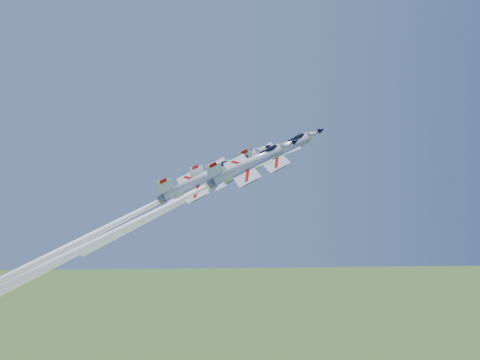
{
  "coord_description": "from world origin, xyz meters",
  "views": [
    {
      "loc": [
        -3.2,
        -98.09,
        116.35
      ],
      "look_at": [
        0.0,
        0.0,
        104.44
      ],
      "focal_mm": 40.0,
      "sensor_mm": 36.0,
      "label": 1
    }
  ],
  "objects_px": {
    "jet_lead": "(211,186)",
    "jet_left": "(123,220)",
    "jet_slot": "(78,242)",
    "jet_right": "(149,215)"
  },
  "relations": [
    {
      "from": "jet_lead",
      "to": "jet_left",
      "type": "height_order",
      "value": "jet_lead"
    },
    {
      "from": "jet_slot",
      "to": "jet_right",
      "type": "bearing_deg",
      "value": 43.37
    },
    {
      "from": "jet_slot",
      "to": "jet_lead",
      "type": "bearing_deg",
      "value": 83.97
    },
    {
      "from": "jet_left",
      "to": "jet_right",
      "type": "height_order",
      "value": "jet_right"
    },
    {
      "from": "jet_lead",
      "to": "jet_slot",
      "type": "xyz_separation_m",
      "value": [
        -24.05,
        -4.0,
        -9.58
      ]
    },
    {
      "from": "jet_right",
      "to": "jet_slot",
      "type": "bearing_deg",
      "value": -136.63
    },
    {
      "from": "jet_lead",
      "to": "jet_right",
      "type": "height_order",
      "value": "jet_lead"
    },
    {
      "from": "jet_right",
      "to": "jet_slot",
      "type": "xyz_separation_m",
      "value": [
        -14.01,
        8.47,
        -6.34
      ]
    },
    {
      "from": "jet_lead",
      "to": "jet_slot",
      "type": "relative_size",
      "value": 0.73
    },
    {
      "from": "jet_left",
      "to": "jet_slot",
      "type": "height_order",
      "value": "jet_left"
    }
  ]
}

